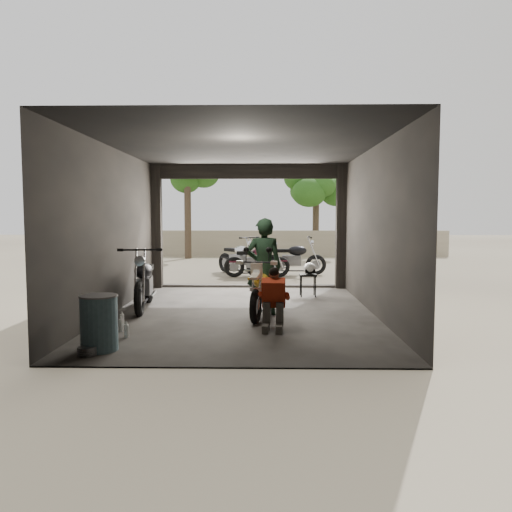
{
  "coord_description": "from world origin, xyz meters",
  "views": [
    {
      "loc": [
        0.44,
        -9.52,
        1.89
      ],
      "look_at": [
        0.25,
        0.6,
        1.07
      ],
      "focal_mm": 35.0,
      "sensor_mm": 36.0,
      "label": 1
    }
  ],
  "objects_px": {
    "outside_bike_b": "(257,258)",
    "sign_post": "(379,230)",
    "oil_drum": "(99,324)",
    "main_bike": "(262,288)",
    "left_bike": "(144,278)",
    "helmet": "(310,268)",
    "outside_bike_a": "(239,255)",
    "mechanic": "(273,301)",
    "outside_bike_c": "(293,256)",
    "rider": "(264,267)",
    "stool": "(308,277)"
  },
  "relations": [
    {
      "from": "mechanic",
      "to": "stool",
      "type": "xyz_separation_m",
      "value": [
        0.86,
        3.44,
        -0.04
      ]
    },
    {
      "from": "outside_bike_c",
      "to": "mechanic",
      "type": "height_order",
      "value": "outside_bike_c"
    },
    {
      "from": "outside_bike_b",
      "to": "oil_drum",
      "type": "xyz_separation_m",
      "value": [
        -2.04,
        -8.49,
        -0.2
      ]
    },
    {
      "from": "left_bike",
      "to": "outside_bike_c",
      "type": "xyz_separation_m",
      "value": [
        3.32,
        5.94,
        -0.02
      ]
    },
    {
      "from": "outside_bike_b",
      "to": "sign_post",
      "type": "distance_m",
      "value": 3.74
    },
    {
      "from": "main_bike",
      "to": "outside_bike_c",
      "type": "relative_size",
      "value": 0.91
    },
    {
      "from": "left_bike",
      "to": "rider",
      "type": "xyz_separation_m",
      "value": [
        2.41,
        -0.53,
        0.29
      ]
    },
    {
      "from": "stool",
      "to": "sign_post",
      "type": "bearing_deg",
      "value": 50.39
    },
    {
      "from": "main_bike",
      "to": "outside_bike_c",
      "type": "distance_m",
      "value": 6.72
    },
    {
      "from": "rider",
      "to": "stool",
      "type": "height_order",
      "value": "rider"
    },
    {
      "from": "sign_post",
      "to": "oil_drum",
      "type": "bearing_deg",
      "value": -116.68
    },
    {
      "from": "left_bike",
      "to": "helmet",
      "type": "bearing_deg",
      "value": 18.81
    },
    {
      "from": "outside_bike_b",
      "to": "outside_bike_c",
      "type": "xyz_separation_m",
      "value": [
        1.15,
        0.59,
        0.02
      ]
    },
    {
      "from": "outside_bike_a",
      "to": "sign_post",
      "type": "bearing_deg",
      "value": -65.72
    },
    {
      "from": "outside_bike_a",
      "to": "outside_bike_b",
      "type": "xyz_separation_m",
      "value": [
        0.6,
        -0.76,
        -0.02
      ]
    },
    {
      "from": "outside_bike_b",
      "to": "rider",
      "type": "xyz_separation_m",
      "value": [
        0.23,
        -5.87,
        0.33
      ]
    },
    {
      "from": "sign_post",
      "to": "outside_bike_a",
      "type": "bearing_deg",
      "value": 166.2
    },
    {
      "from": "outside_bike_b",
      "to": "mechanic",
      "type": "bearing_deg",
      "value": 179.53
    },
    {
      "from": "oil_drum",
      "to": "main_bike",
      "type": "bearing_deg",
      "value": 47.29
    },
    {
      "from": "main_bike",
      "to": "helmet",
      "type": "relative_size",
      "value": 5.61
    },
    {
      "from": "stool",
      "to": "oil_drum",
      "type": "xyz_separation_m",
      "value": [
        -3.29,
        -4.75,
        -0.07
      ]
    },
    {
      "from": "outside_bike_b",
      "to": "rider",
      "type": "height_order",
      "value": "rider"
    },
    {
      "from": "main_bike",
      "to": "rider",
      "type": "height_order",
      "value": "rider"
    },
    {
      "from": "left_bike",
      "to": "rider",
      "type": "bearing_deg",
      "value": -18.92
    },
    {
      "from": "outside_bike_c",
      "to": "helmet",
      "type": "distance_m",
      "value": 4.29
    },
    {
      "from": "main_bike",
      "to": "sign_post",
      "type": "distance_m",
      "value": 6.07
    },
    {
      "from": "outside_bike_b",
      "to": "left_bike",
      "type": "bearing_deg",
      "value": 154.24
    },
    {
      "from": "outside_bike_c",
      "to": "stool",
      "type": "distance_m",
      "value": 4.34
    },
    {
      "from": "left_bike",
      "to": "stool",
      "type": "distance_m",
      "value": 3.79
    },
    {
      "from": "outside_bike_b",
      "to": "sign_post",
      "type": "relative_size",
      "value": 0.8
    },
    {
      "from": "outside_bike_b",
      "to": "oil_drum",
      "type": "height_order",
      "value": "outside_bike_b"
    },
    {
      "from": "outside_bike_a",
      "to": "left_bike",
      "type": "bearing_deg",
      "value": -146.54
    },
    {
      "from": "outside_bike_b",
      "to": "sign_post",
      "type": "height_order",
      "value": "sign_post"
    },
    {
      "from": "outside_bike_a",
      "to": "mechanic",
      "type": "distance_m",
      "value": 8.0
    },
    {
      "from": "outside_bike_c",
      "to": "sign_post",
      "type": "height_order",
      "value": "sign_post"
    },
    {
      "from": "sign_post",
      "to": "outside_bike_b",
      "type": "bearing_deg",
      "value": 173.36
    },
    {
      "from": "outside_bike_c",
      "to": "outside_bike_a",
      "type": "bearing_deg",
      "value": 84.59
    },
    {
      "from": "outside_bike_b",
      "to": "stool",
      "type": "height_order",
      "value": "outside_bike_b"
    },
    {
      "from": "main_bike",
      "to": "mechanic",
      "type": "relative_size",
      "value": 1.67
    },
    {
      "from": "main_bike",
      "to": "helmet",
      "type": "height_order",
      "value": "main_bike"
    },
    {
      "from": "stool",
      "to": "helmet",
      "type": "distance_m",
      "value": 0.22
    },
    {
      "from": "main_bike",
      "to": "mechanic",
      "type": "distance_m",
      "value": 1.14
    },
    {
      "from": "left_bike",
      "to": "sign_post",
      "type": "bearing_deg",
      "value": 30.67
    },
    {
      "from": "left_bike",
      "to": "outside_bike_c",
      "type": "relative_size",
      "value": 1.03
    },
    {
      "from": "stool",
      "to": "helmet",
      "type": "bearing_deg",
      "value": 44.4
    },
    {
      "from": "rider",
      "to": "left_bike",
      "type": "bearing_deg",
      "value": -13.35
    },
    {
      "from": "rider",
      "to": "oil_drum",
      "type": "relative_size",
      "value": 2.35
    },
    {
      "from": "main_bike",
      "to": "mechanic",
      "type": "xyz_separation_m",
      "value": [
        0.19,
        -1.12,
        -0.06
      ]
    },
    {
      "from": "outside_bike_a",
      "to": "outside_bike_b",
      "type": "distance_m",
      "value": 0.96
    },
    {
      "from": "mechanic",
      "to": "helmet",
      "type": "distance_m",
      "value": 3.61
    }
  ]
}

